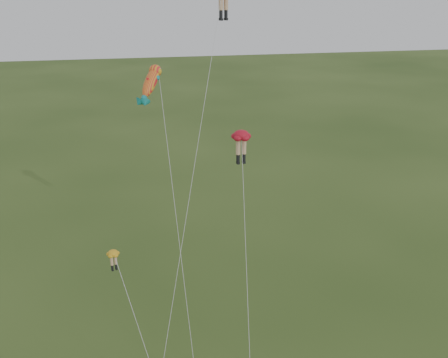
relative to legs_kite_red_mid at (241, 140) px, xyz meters
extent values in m
cylinder|color=tan|center=(-0.59, 5.03, 9.61)|extent=(0.35, 0.35, 1.19)
cylinder|color=black|center=(-0.59, 5.03, 8.72)|extent=(0.27, 0.27, 0.60)
cube|color=black|center=(-0.59, 5.03, 8.33)|extent=(0.32, 0.40, 0.17)
cylinder|color=tan|center=(-0.15, 5.23, 9.61)|extent=(0.35, 0.35, 1.19)
cylinder|color=black|center=(-0.15, 5.23, 8.72)|extent=(0.27, 0.27, 0.60)
cube|color=black|center=(-0.15, 5.23, 8.33)|extent=(0.32, 0.40, 0.17)
cylinder|color=silver|center=(-3.76, -1.33, -1.27)|extent=(6.81, 12.96, 24.38)
ellipsoid|color=#AF1222|center=(0.01, 0.11, 0.37)|extent=(1.76, 1.76, 0.78)
cylinder|color=tan|center=(-0.22, 0.07, -0.54)|extent=(0.35, 0.35, 1.19)
cylinder|color=black|center=(-0.22, 0.07, -1.44)|extent=(0.27, 0.27, 0.59)
cube|color=black|center=(-0.22, 0.07, -1.82)|extent=(0.24, 0.37, 0.17)
cylinder|color=tan|center=(0.25, 0.14, -0.54)|extent=(0.35, 0.35, 1.19)
cylinder|color=black|center=(0.25, 0.14, -1.44)|extent=(0.27, 0.27, 0.59)
cube|color=black|center=(0.25, 0.14, -1.82)|extent=(0.24, 0.37, 0.17)
cylinder|color=silver|center=(-0.57, -4.23, -6.35)|extent=(1.21, 8.71, 14.21)
ellipsoid|color=gold|center=(-9.71, -7.53, -4.33)|extent=(1.06, 1.06, 0.41)
cylinder|color=tan|center=(-9.83, -7.57, -4.82)|extent=(0.18, 0.18, 0.63)
cylinder|color=black|center=(-9.83, -7.57, -5.29)|extent=(0.14, 0.14, 0.31)
cube|color=black|center=(-9.83, -7.57, -5.49)|extent=(0.16, 0.21, 0.09)
cylinder|color=tan|center=(-9.60, -7.48, -4.82)|extent=(0.18, 0.18, 0.63)
cylinder|color=black|center=(-9.60, -7.48, -5.29)|extent=(0.14, 0.14, 0.31)
cube|color=black|center=(-9.60, -7.48, -5.49)|extent=(0.16, 0.21, 0.09)
cylinder|color=silver|center=(-8.41, -9.79, -8.79)|extent=(2.65, 4.56, 9.33)
ellipsoid|color=gold|center=(-6.55, -1.36, 4.92)|extent=(2.17, 2.61, 2.47)
sphere|color=gold|center=(-6.55, -1.36, 4.92)|extent=(1.46, 1.56, 1.27)
cone|color=#148182|center=(-6.55, -1.36, 4.92)|extent=(1.25, 1.38, 1.21)
cone|color=#148182|center=(-6.55, -1.36, 4.92)|extent=(1.25, 1.38, 1.21)
cone|color=#148182|center=(-6.55, -1.36, 4.92)|extent=(0.71, 0.78, 0.67)
cone|color=#148182|center=(-6.55, -1.36, 4.92)|extent=(0.71, 0.78, 0.67)
cone|color=red|center=(-6.55, -1.36, 4.92)|extent=(0.74, 0.80, 0.67)
cylinder|color=silver|center=(-5.75, -4.50, -4.26)|extent=(1.63, 6.31, 18.38)
camera|label=1|loc=(-8.13, -34.93, 11.17)|focal=40.00mm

